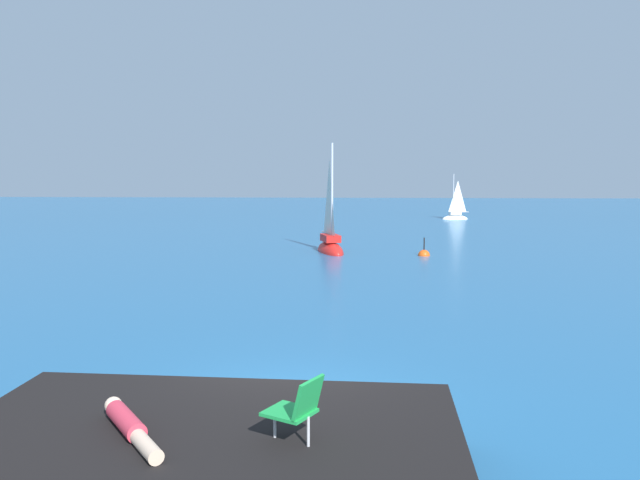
# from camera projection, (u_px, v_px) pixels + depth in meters

# --- Properties ---
(ground_plane) EXTENTS (160.00, 160.00, 0.00)m
(ground_plane) POSITION_uv_depth(u_px,v_px,m) (291.00, 402.00, 10.96)
(ground_plane) COLOR #236093
(shore_ledge) EXTENTS (6.42, 4.72, 0.88)m
(shore_ledge) POSITION_uv_depth(u_px,v_px,m) (198.00, 477.00, 7.39)
(shore_ledge) COLOR black
(shore_ledge) RESTS_ON ground
(boulder_seaward) EXTENTS (1.08, 0.94, 0.78)m
(boulder_seaward) POSITION_uv_depth(u_px,v_px,m) (279.00, 434.00, 9.63)
(boulder_seaward) COLOR black
(boulder_seaward) RESTS_ON ground
(boulder_inland) EXTENTS (1.10, 1.35, 0.89)m
(boulder_inland) POSITION_uv_depth(u_px,v_px,m) (326.00, 431.00, 9.74)
(boulder_inland) COLOR black
(boulder_inland) RESTS_ON ground
(sailboat_near) EXTENTS (1.87, 3.22, 5.81)m
(sailboat_near) POSITION_uv_depth(u_px,v_px,m) (330.00, 246.00, 30.82)
(sailboat_near) COLOR red
(sailboat_near) RESTS_ON ground
(sailboat_far) EXTENTS (2.22, 1.09, 4.03)m
(sailboat_far) POSITION_uv_depth(u_px,v_px,m) (455.00, 217.00, 51.03)
(sailboat_far) COLOR white
(sailboat_far) RESTS_ON ground
(person_sunbather) EXTENTS (1.16, 1.49, 0.25)m
(person_sunbather) POSITION_uv_depth(u_px,v_px,m) (129.00, 425.00, 7.51)
(person_sunbather) COLOR #DB384C
(person_sunbather) RESTS_ON shore_ledge
(beach_chair) EXTENTS (0.75, 0.71, 0.80)m
(beach_chair) POSITION_uv_depth(u_px,v_px,m) (298.00, 407.00, 7.22)
(beach_chair) COLOR green
(beach_chair) RESTS_ON shore_ledge
(marker_buoy) EXTENTS (0.56, 0.56, 1.13)m
(marker_buoy) POSITION_uv_depth(u_px,v_px,m) (424.00, 255.00, 29.59)
(marker_buoy) COLOR #EA5114
(marker_buoy) RESTS_ON ground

